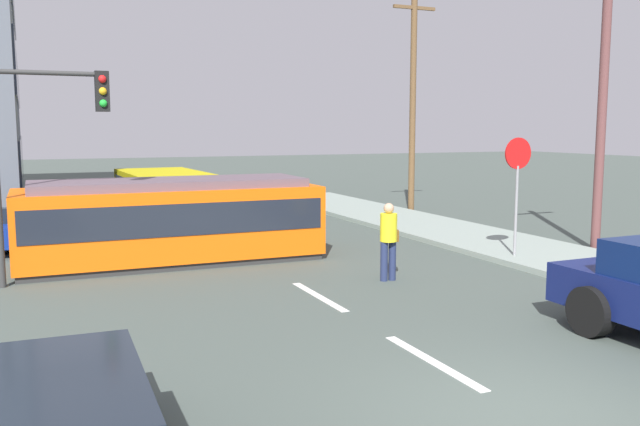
% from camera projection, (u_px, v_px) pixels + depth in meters
% --- Properties ---
extents(ground_plane, '(120.00, 120.00, 0.00)m').
position_uv_depth(ground_plane, '(255.00, 260.00, 16.69)').
color(ground_plane, '#444F49').
extents(sidewalk_curb_right, '(3.20, 36.00, 0.14)m').
position_uv_depth(sidewalk_curb_right, '(585.00, 265.00, 15.75)').
color(sidewalk_curb_right, gray).
rests_on(sidewalk_curb_right, ground).
extents(lane_stripe_1, '(0.16, 2.40, 0.01)m').
position_uv_depth(lane_stripe_1, '(432.00, 361.00, 9.42)').
color(lane_stripe_1, silver).
rests_on(lane_stripe_1, ground).
extents(lane_stripe_2, '(0.16, 2.40, 0.01)m').
position_uv_depth(lane_stripe_2, '(319.00, 296.00, 13.06)').
color(lane_stripe_2, silver).
rests_on(lane_stripe_2, ground).
extents(lane_stripe_3, '(0.16, 2.40, 0.01)m').
position_uv_depth(lane_stripe_3, '(194.00, 225.00, 22.71)').
color(lane_stripe_3, silver).
rests_on(lane_stripe_3, ground).
extents(lane_stripe_4, '(0.16, 2.40, 0.01)m').
position_uv_depth(lane_stripe_4, '(161.00, 206.00, 28.17)').
color(lane_stripe_4, silver).
rests_on(lane_stripe_4, ground).
extents(streetcar_tram, '(7.14, 2.62, 2.02)m').
position_uv_depth(streetcar_tram, '(171.00, 219.00, 16.36)').
color(streetcar_tram, '#F55C0B').
rests_on(streetcar_tram, ground).
extents(city_bus, '(2.70, 5.12, 1.77)m').
position_uv_depth(city_bus, '(164.00, 194.00, 22.96)').
color(city_bus, gold).
rests_on(city_bus, ground).
extents(pedestrian_crossing, '(0.49, 0.36, 1.67)m').
position_uv_depth(pedestrian_crossing, '(389.00, 237.00, 14.33)').
color(pedestrian_crossing, navy).
rests_on(pedestrian_crossing, ground).
extents(parked_sedan_mid, '(2.01, 4.30, 1.19)m').
position_uv_depth(parked_sedan_mid, '(31.00, 223.00, 18.78)').
color(parked_sedan_mid, navy).
rests_on(parked_sedan_mid, ground).
extents(stop_sign, '(0.76, 0.07, 2.88)m').
position_uv_depth(stop_sign, '(517.00, 172.00, 16.28)').
color(stop_sign, gray).
rests_on(stop_sign, sidewalk_curb_right).
extents(traffic_light_mast, '(2.32, 0.33, 4.56)m').
position_uv_depth(traffic_light_mast, '(44.00, 131.00, 13.78)').
color(traffic_light_mast, '#333333').
rests_on(traffic_light_mast, ground).
extents(utility_pole_near, '(1.80, 0.24, 7.79)m').
position_uv_depth(utility_pole_near, '(603.00, 96.00, 17.49)').
color(utility_pole_near, brown).
rests_on(utility_pole_near, ground).
extents(utility_pole_mid, '(1.80, 0.24, 8.37)m').
position_uv_depth(utility_pole_mid, '(413.00, 99.00, 25.94)').
color(utility_pole_mid, brown).
rests_on(utility_pole_mid, ground).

